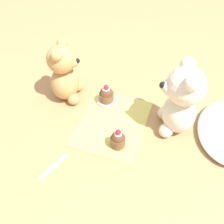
# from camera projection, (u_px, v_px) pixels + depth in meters

# --- Properties ---
(ground_plane) EXTENTS (4.00, 4.00, 0.00)m
(ground_plane) POSITION_uv_depth(u_px,v_px,m) (112.00, 123.00, 0.89)
(ground_plane) COLOR tan
(knitted_placemat) EXTENTS (0.28, 0.22, 0.01)m
(knitted_placemat) POSITION_uv_depth(u_px,v_px,m) (112.00, 123.00, 0.89)
(knitted_placemat) COLOR #E0D166
(knitted_placemat) RESTS_ON ground_plane
(teddy_bear_cream) EXTENTS (0.14, 0.14, 0.25)m
(teddy_bear_cream) POSITION_uv_depth(u_px,v_px,m) (181.00, 100.00, 0.79)
(teddy_bear_cream) COLOR silver
(teddy_bear_cream) RESTS_ON ground_plane
(teddy_bear_tan) EXTENTS (0.13, 0.12, 0.22)m
(teddy_bear_tan) POSITION_uv_depth(u_px,v_px,m) (64.00, 74.00, 0.91)
(teddy_bear_tan) COLOR tan
(teddy_bear_tan) RESTS_ON ground_plane
(cupcake_near_cream_bear) EXTENTS (0.05, 0.05, 0.07)m
(cupcake_near_cream_bear) POSITION_uv_depth(u_px,v_px,m) (118.00, 139.00, 0.80)
(cupcake_near_cream_bear) COLOR brown
(cupcake_near_cream_bear) RESTS_ON knitted_placemat
(saucer_plate) EXTENTS (0.07, 0.07, 0.01)m
(saucer_plate) POSITION_uv_depth(u_px,v_px,m) (107.00, 100.00, 0.95)
(saucer_plate) COLOR silver
(saucer_plate) RESTS_ON knitted_placemat
(cupcake_near_tan_bear) EXTENTS (0.05, 0.05, 0.07)m
(cupcake_near_tan_bear) POSITION_uv_depth(u_px,v_px,m) (106.00, 95.00, 0.93)
(cupcake_near_tan_bear) COLOR brown
(cupcake_near_tan_bear) RESTS_ON saucer_plate
(teaspoon) EXTENTS (0.11, 0.05, 0.01)m
(teaspoon) POSITION_uv_depth(u_px,v_px,m) (53.00, 166.00, 0.77)
(teaspoon) COLOR silver
(teaspoon) RESTS_ON ground_plane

